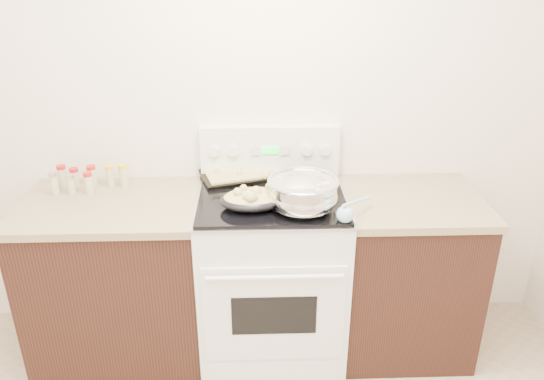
{
  "coord_description": "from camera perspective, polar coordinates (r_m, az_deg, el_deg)",
  "views": [
    {
      "loc": [
        0.27,
        -1.03,
        2.09
      ],
      "look_at": [
        0.35,
        1.37,
        1.0
      ],
      "focal_mm": 35.0,
      "sensor_mm": 36.0,
      "label": 1
    }
  ],
  "objects": [
    {
      "name": "room_shell",
      "position": [
        1.13,
        -15.52,
        3.48
      ],
      "size": [
        4.1,
        3.6,
        2.75
      ],
      "color": "#F0E2D0",
      "rests_on": "ground"
    },
    {
      "name": "counter_left",
      "position": [
        3.04,
        -16.06,
        -9.02
      ],
      "size": [
        0.93,
        0.67,
        0.92
      ],
      "color": "black",
      "rests_on": "ground"
    },
    {
      "name": "counter_right",
      "position": [
        3.06,
        13.91,
        -8.55
      ],
      "size": [
        0.73,
        0.67,
        0.92
      ],
      "color": "black",
      "rests_on": "ground"
    },
    {
      "name": "kitchen_range",
      "position": [
        2.93,
        -0.04,
        -8.67
      ],
      "size": [
        0.78,
        0.73,
        1.22
      ],
      "color": "white",
      "rests_on": "ground"
    },
    {
      "name": "mixing_bowl",
      "position": [
        2.55,
        3.35,
        -0.43
      ],
      "size": [
        0.43,
        0.43,
        0.2
      ],
      "color": "silver",
      "rests_on": "kitchen_range"
    },
    {
      "name": "roasting_pan",
      "position": [
        2.57,
        -2.01,
        -0.9
      ],
      "size": [
        0.36,
        0.28,
        0.11
      ],
      "color": "black",
      "rests_on": "kitchen_range"
    },
    {
      "name": "baking_sheet",
      "position": [
        2.96,
        -3.33,
        1.92
      ],
      "size": [
        0.51,
        0.42,
        0.06
      ],
      "color": "black",
      "rests_on": "kitchen_range"
    },
    {
      "name": "wooden_spoon",
      "position": [
        2.63,
        0.11,
        -1.13
      ],
      "size": [
        0.04,
        0.29,
        0.04
      ],
      "color": "tan",
      "rests_on": "kitchen_range"
    },
    {
      "name": "blue_ladle",
      "position": [
        2.48,
        8.0,
        -2.47
      ],
      "size": [
        0.2,
        0.23,
        0.1
      ],
      "color": "#92C7DA",
      "rests_on": "kitchen_range"
    },
    {
      "name": "spice_jars",
      "position": [
        2.99,
        -19.33,
        1.18
      ],
      "size": [
        0.39,
        0.15,
        0.13
      ],
      "color": "#BFB28C",
      "rests_on": "counter_left"
    }
  ]
}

